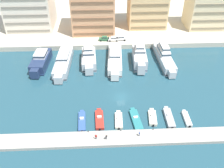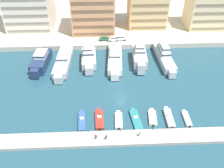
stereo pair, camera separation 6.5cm
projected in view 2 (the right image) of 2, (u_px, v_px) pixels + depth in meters
ground_plane at (121, 97)px, 75.16m from camera, size 400.00×400.00×0.00m
quay_promenade at (112, 15)px, 126.97m from camera, size 180.00×70.00×1.98m
pier_dock at (126, 138)px, 61.39m from camera, size 120.00×4.74×0.86m
yacht_navy_far_left at (41, 61)px, 88.21m from camera, size 5.93×17.02×6.61m
yacht_silver_left at (63, 62)px, 88.02m from camera, size 5.62×22.03×6.15m
yacht_silver_mid_left at (89, 58)px, 89.31m from camera, size 5.53×15.93×8.07m
yacht_white_center_left at (115, 59)px, 89.93m from camera, size 5.92×23.01×6.09m
yacht_silver_center at (140, 57)px, 89.23m from camera, size 5.22×16.09×8.63m
yacht_silver_center_right at (164, 56)px, 90.66m from camera, size 4.89×22.64×7.91m
motorboat_blue_far_left at (82, 121)px, 66.21m from camera, size 2.21×8.13×1.38m
motorboat_red_left at (99, 119)px, 66.78m from camera, size 2.41×8.05×1.27m
motorboat_cream_mid_left at (119, 120)px, 66.54m from camera, size 2.20×6.95×1.28m
motorboat_teal_center_left at (136, 119)px, 66.71m from camera, size 3.04×8.86×1.16m
motorboat_cream_center at (152, 117)px, 67.31m from camera, size 2.57×6.73×1.43m
motorboat_grey_center_right at (169, 118)px, 67.15m from camera, size 2.08×8.36×1.43m
motorboat_white_mid_right at (187, 119)px, 66.97m from camera, size 1.61×6.44×0.85m
car_green_far_left at (104, 38)px, 100.67m from camera, size 4.16×2.04×1.80m
car_white_left at (113, 39)px, 100.51m from camera, size 4.13×1.97×1.80m
car_white_mid_left at (121, 38)px, 100.95m from camera, size 4.14×2.00×1.80m
apartment_block_left at (93, 7)px, 104.35m from camera, size 17.91×16.37×21.48m
apartment_block_center_left at (206, 7)px, 107.90m from camera, size 15.74×13.53×19.31m
pedestrian_near_edge at (139, 133)px, 60.93m from camera, size 0.21×0.60×1.54m
pedestrian_mid_deck at (106, 137)px, 60.03m from camera, size 0.43×0.48×1.54m
pedestrian_far_side at (96, 136)px, 60.05m from camera, size 0.59×0.35×1.61m
bollard_west at (88, 131)px, 62.31m from camera, size 0.20×0.20×0.61m
bollard_west_mid at (121, 130)px, 62.61m from camera, size 0.20×0.20×0.61m
bollard_east_mid at (153, 129)px, 62.91m from camera, size 0.20×0.20×0.61m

